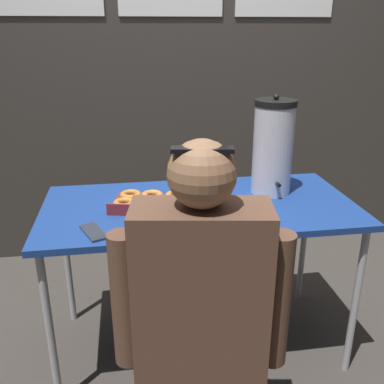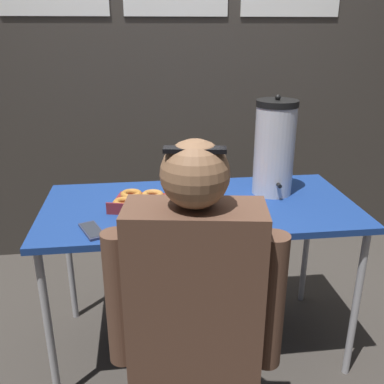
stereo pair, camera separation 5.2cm
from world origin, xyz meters
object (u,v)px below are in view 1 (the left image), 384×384
Objects in this scene: coffee_urn at (273,147)px; cell_phone at (94,232)px; donut_box at (171,203)px; person_seated at (201,334)px.

coffee_urn is 2.71× the size of cell_phone.
donut_box is 1.26× the size of coffee_urn.
cell_phone is at bearing -158.17° from coffee_urn.
coffee_urn is at bearing -113.19° from person_seated.
cell_phone is at bearing -41.43° from person_seated.
coffee_urn is 0.90m from cell_phone.
coffee_urn reaches higher than person_seated.
cell_phone is (-0.32, -0.21, -0.01)m from donut_box.
donut_box is 0.48× the size of person_seated.
coffee_urn reaches higher than cell_phone.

